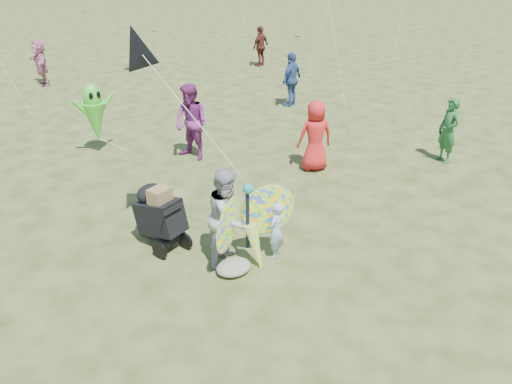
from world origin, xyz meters
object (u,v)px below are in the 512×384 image
(jogging_stroller, at_px, (159,212))
(alien_kite, at_px, (95,115))
(crowd_h, at_px, (261,46))
(child_girl, at_px, (276,230))
(crowd_a, at_px, (315,136))
(crowd_j, at_px, (41,63))
(crowd_c, at_px, (292,79))
(crowd_e, at_px, (191,123))
(adult_man, at_px, (227,217))
(butterfly_kite, at_px, (251,227))
(crowd_f, at_px, (448,131))

(jogging_stroller, xyz_separation_m, alien_kite, (0.81, 4.65, 0.36))
(crowd_h, distance_m, jogging_stroller, 14.20)
(child_girl, relative_size, crowd_a, 0.62)
(crowd_h, relative_size, crowd_j, 1.01)
(crowd_a, height_order, crowd_h, crowd_h)
(child_girl, xyz_separation_m, crowd_c, (5.93, 6.30, 0.35))
(crowd_j, relative_size, jogging_stroller, 1.45)
(crowd_a, relative_size, crowd_h, 0.98)
(child_girl, relative_size, crowd_e, 0.55)
(adult_man, height_order, jogging_stroller, adult_man)
(child_girl, height_order, butterfly_kite, butterfly_kite)
(crowd_f, relative_size, jogging_stroller, 1.38)
(adult_man, height_order, crowd_j, adult_man)
(crowd_a, bearing_deg, crowd_f, 174.69)
(adult_man, relative_size, crowd_j, 1.01)
(crowd_c, bearing_deg, crowd_a, 35.83)
(crowd_f, height_order, alien_kite, alien_kite)
(butterfly_kite, height_order, alien_kite, alien_kite)
(jogging_stroller, height_order, butterfly_kite, butterfly_kite)
(child_girl, bearing_deg, crowd_f, 162.67)
(crowd_e, bearing_deg, child_girl, -28.87)
(crowd_f, distance_m, alien_kite, 8.33)
(alien_kite, bearing_deg, crowd_j, 82.38)
(crowd_a, bearing_deg, crowd_c, -101.10)
(crowd_e, bearing_deg, crowd_a, 24.91)
(child_girl, xyz_separation_m, crowd_e, (1.16, 4.46, 0.41))
(crowd_a, height_order, butterfly_kite, crowd_a)
(crowd_e, bearing_deg, adult_man, -38.57)
(crowd_a, relative_size, crowd_c, 0.95)
(butterfly_kite, distance_m, alien_kite, 6.10)
(child_girl, relative_size, butterfly_kite, 0.57)
(crowd_a, distance_m, crowd_h, 10.94)
(crowd_e, relative_size, jogging_stroller, 1.60)
(crowd_a, bearing_deg, adult_man, 51.02)
(jogging_stroller, bearing_deg, crowd_j, 64.70)
(crowd_j, bearing_deg, alien_kite, -1.89)
(crowd_f, relative_size, crowd_h, 0.94)
(adult_man, xyz_separation_m, crowd_c, (6.62, 5.93, 0.03))
(crowd_c, distance_m, crowd_f, 5.67)
(crowd_h, distance_m, crowd_j, 8.60)
(crowd_e, xyz_separation_m, jogging_stroller, (-2.46, -2.95, -0.29))
(crowd_c, xyz_separation_m, crowd_f, (-0.19, -5.67, -0.07))
(adult_man, distance_m, crowd_e, 4.48)
(crowd_f, xyz_separation_m, alien_kite, (-6.23, 5.53, 0.20))
(alien_kite, bearing_deg, crowd_f, -41.57)
(crowd_a, bearing_deg, alien_kite, -24.04)
(child_girl, height_order, adult_man, adult_man)
(crowd_j, bearing_deg, adult_man, 0.54)
(child_girl, height_order, crowd_a, crowd_a)
(child_girl, xyz_separation_m, crowd_h, (8.81, 11.48, 0.32))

